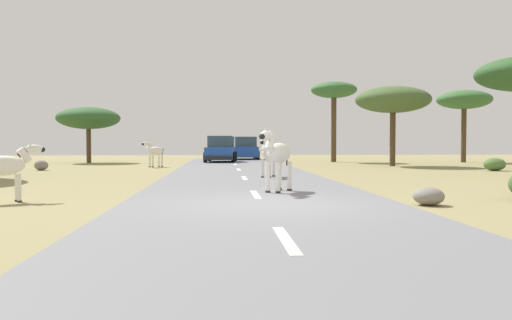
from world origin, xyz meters
name	(u,v)px	position (x,y,z in m)	size (l,w,h in m)	color
ground_plane	(270,206)	(0.00, 0.00, 0.00)	(90.00, 90.00, 0.00)	#8E8456
road	(262,205)	(-0.17, 0.00, 0.03)	(6.00, 64.00, 0.05)	slate
lane_markings	(266,210)	(-0.17, -1.00, 0.05)	(0.16, 56.00, 0.01)	silver
zebra_0	(268,153)	(0.72, 8.51, 0.94)	(0.77, 1.52, 1.49)	silver
zebra_1	(277,154)	(0.45, 2.69, 1.04)	(1.12, 1.60, 1.66)	silver
zebra_2	(7,166)	(-5.78, 1.10, 0.81)	(1.29, 0.95, 1.35)	silver
zebra_3	(155,151)	(-4.62, 17.86, 0.86)	(1.17, 1.27, 1.45)	silver
car_0	(221,150)	(-1.01, 24.32, 0.85)	(2.28, 4.46, 1.74)	#1E479E
car_1	(245,149)	(0.86, 29.74, 0.85)	(2.10, 4.38, 1.74)	#1E479E
tree_1	(88,118)	(-9.71, 24.21, 2.94)	(4.11, 4.11, 3.67)	#4C3823
tree_2	(334,92)	(6.79, 24.77, 4.85)	(3.16, 3.16, 5.54)	#4C3823
tree_3	(464,100)	(15.44, 23.47, 4.19)	(3.62, 3.62, 4.89)	#4C3823
tree_5	(393,100)	(8.77, 18.30, 3.75)	(4.26, 4.26, 4.52)	#4C3823
bush_1	(495,164)	(11.98, 13.06, 0.31)	(1.02, 0.92, 0.61)	#4C7038
rock_0	(429,196)	(3.40, -0.04, 0.20)	(0.65, 0.66, 0.39)	gray
rock_2	(41,165)	(-9.65, 14.87, 0.24)	(0.66, 0.54, 0.49)	gray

